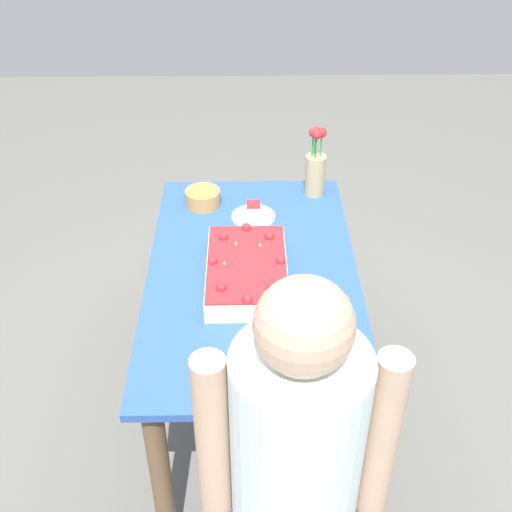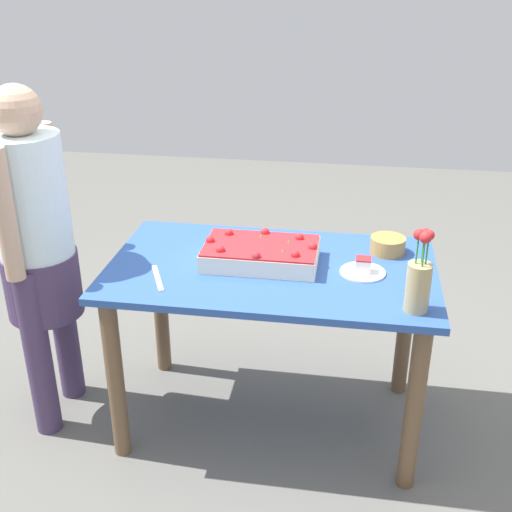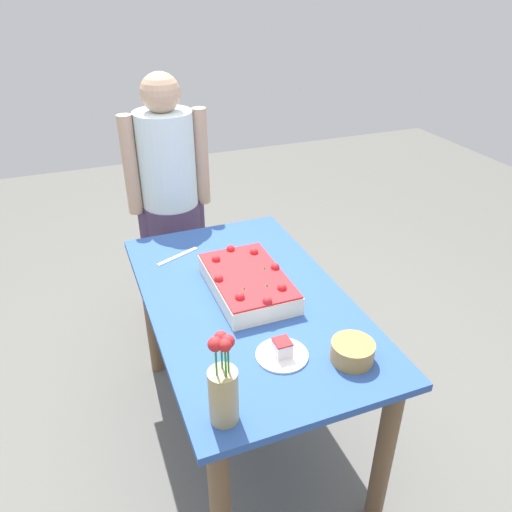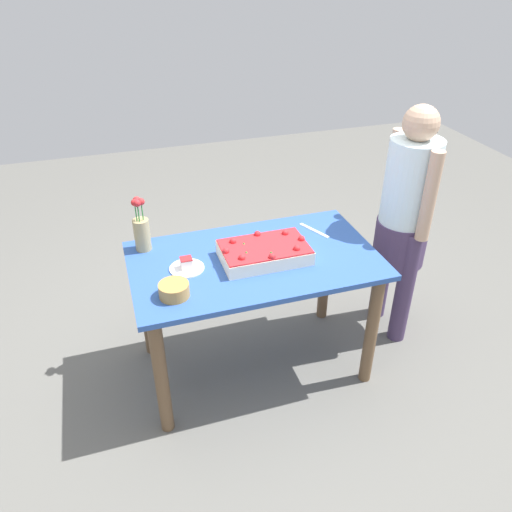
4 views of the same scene
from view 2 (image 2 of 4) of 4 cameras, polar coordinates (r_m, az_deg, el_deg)
name	(u,v)px [view 2 (image 2 of 4)]	position (r m, az deg, el deg)	size (l,w,h in m)	color
ground_plane	(270,418)	(3.02, 1.24, -14.18)	(8.00, 8.00, 0.00)	#5E5D58
dining_table	(271,296)	(2.67, 1.36, -3.57)	(1.33, 0.77, 0.77)	#2C509C
sheet_cake	(261,253)	(2.61, 0.43, 0.24)	(0.46, 0.28, 0.10)	#F9ECC9
serving_plate_with_slice	(363,269)	(2.57, 9.48, -1.14)	(0.18, 0.18, 0.07)	white
cake_knife	(158,278)	(2.53, -8.74, -1.93)	(0.22, 0.02, 0.00)	silver
flower_vase	(419,280)	(2.30, 14.28, -2.05)	(0.09, 0.09, 0.31)	tan
fruit_bowl	(388,245)	(2.76, 11.63, 0.96)	(0.15, 0.15, 0.07)	#AF803E
person_standing	(36,241)	(2.78, -18.95, 1.24)	(0.31, 0.45, 1.49)	#433456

